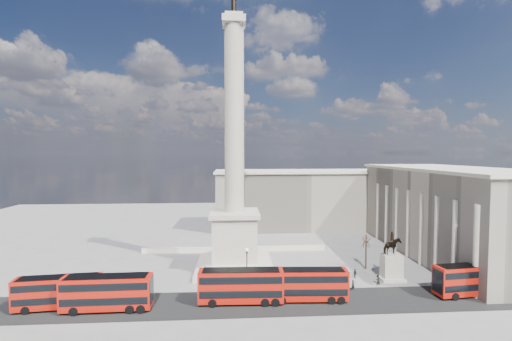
{
  "coord_description": "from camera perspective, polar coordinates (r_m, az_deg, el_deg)",
  "views": [
    {
      "loc": [
        -0.01,
        -58.14,
        21.64
      ],
      "look_at": [
        3.71,
        0.47,
        18.62
      ],
      "focal_mm": 24.0,
      "sensor_mm": 36.0,
      "label": 1
    }
  ],
  "objects": [
    {
      "name": "ground",
      "position": [
        62.04,
        -3.56,
        -17.48
      ],
      "size": [
        180.0,
        180.0,
        0.0
      ],
      "primitive_type": "plane",
      "color": "gray",
      "rests_on": "ground"
    },
    {
      "name": "asphalt_road",
      "position": [
        53.02,
        2.26,
        -21.15
      ],
      "size": [
        120.0,
        9.0,
        0.01
      ],
      "primitive_type": "cube",
      "color": "black",
      "rests_on": "ground"
    },
    {
      "name": "nelsons_column",
      "position": [
        63.74,
        -3.6,
        -4.93
      ],
      "size": [
        14.0,
        14.0,
        49.85
      ],
      "color": "beige",
      "rests_on": "ground"
    },
    {
      "name": "balustrade_wall",
      "position": [
        77.08,
        -3.58,
        -12.95
      ],
      "size": [
        40.0,
        0.6,
        1.1
      ],
      "primitive_type": "cube",
      "color": "beige",
      "rests_on": "ground"
    },
    {
      "name": "building_east",
      "position": [
        82.59,
        29.62,
        -6.02
      ],
      "size": [
        19.0,
        46.0,
        18.6
      ],
      "color": "#B5AA94",
      "rests_on": "ground"
    },
    {
      "name": "building_northeast",
      "position": [
        101.04,
        7.85,
        -4.66
      ],
      "size": [
        51.0,
        17.0,
        16.6
      ],
      "color": "#B5AA94",
      "rests_on": "ground"
    },
    {
      "name": "red_bus_a",
      "position": [
        53.73,
        -23.48,
        -18.13
      ],
      "size": [
        12.0,
        3.0,
        4.85
      ],
      "rotation": [
        0.0,
        0.0,
        0.02
      ],
      "color": "#B41409",
      "rests_on": "ground"
    },
    {
      "name": "red_bus_b",
      "position": [
        51.89,
        -2.43,
        -18.62
      ],
      "size": [
        12.19,
        3.19,
        4.91
      ],
      "rotation": [
        0.0,
        0.0,
        -0.03
      ],
      "color": "#B41409",
      "rests_on": "ground"
    },
    {
      "name": "red_bus_c",
      "position": [
        53.17,
        8.67,
        -18.24
      ],
      "size": [
        11.68,
        3.21,
        4.69
      ],
      "rotation": [
        0.0,
        0.0,
        -0.05
      ],
      "color": "#B41409",
      "rests_on": "ground"
    },
    {
      "name": "red_bus_d",
      "position": [
        63.59,
        32.37,
        -15.06
      ],
      "size": [
        11.9,
        3.9,
        4.74
      ],
      "rotation": [
        0.0,
        0.0,
        0.11
      ],
      "color": "#B41409",
      "rests_on": "ground"
    },
    {
      "name": "red_bus_e",
      "position": [
        57.25,
        -30.01,
        -17.12
      ],
      "size": [
        11.4,
        3.68,
        4.54
      ],
      "rotation": [
        0.0,
        0.0,
        0.1
      ],
      "color": "#B41409",
      "rests_on": "ground"
    },
    {
      "name": "victorian_lamp",
      "position": [
        56.17,
        -1.54,
        -15.48
      ],
      "size": [
        0.57,
        0.57,
        6.62
      ],
      "rotation": [
        0.0,
        0.0,
        -0.35
      ],
      "color": "black",
      "rests_on": "ground"
    },
    {
      "name": "equestrian_statue",
      "position": [
        64.5,
        21.65,
        -14.15
      ],
      "size": [
        4.02,
        3.01,
        8.36
      ],
      "color": "beige",
      "rests_on": "ground"
    },
    {
      "name": "bare_tree_near",
      "position": [
        72.72,
        30.53,
        -9.08
      ],
      "size": [
        2.03,
        2.03,
        8.89
      ],
      "rotation": [
        0.0,
        0.0,
        -0.27
      ],
      "color": "#332319",
      "rests_on": "ground"
    },
    {
      "name": "bare_tree_mid",
      "position": [
        68.04,
        17.89,
        -11.03
      ],
      "size": [
        1.8,
        1.8,
        6.83
      ],
      "rotation": [
        0.0,
        0.0,
        -0.31
      ],
      "color": "#332319",
      "rests_on": "ground"
    },
    {
      "name": "bare_tree_far",
      "position": [
        88.3,
        25.07,
        -8.09
      ],
      "size": [
        1.61,
        1.61,
        6.56
      ],
      "rotation": [
        0.0,
        0.0,
        0.26
      ],
      "color": "#332319",
      "rests_on": "ground"
    },
    {
      "name": "pedestrian_walking",
      "position": [
        58.69,
        15.88,
        -17.92
      ],
      "size": [
        0.69,
        0.53,
        1.7
      ],
      "primitive_type": "imported",
      "rotation": [
        0.0,
        0.0,
        0.21
      ],
      "color": "black",
      "rests_on": "ground"
    },
    {
      "name": "pedestrian_standing",
      "position": [
        62.08,
        19.61,
        -16.76
      ],
      "size": [
        1.07,
        0.99,
        1.78
      ],
      "primitive_type": "imported",
      "rotation": [
        0.0,
        0.0,
        3.6
      ],
      "color": "black",
      "rests_on": "ground"
    },
    {
      "name": "pedestrian_crossing",
      "position": [
        64.11,
        16.19,
        -16.13
      ],
      "size": [
        0.66,
        1.03,
        1.63
      ],
      "primitive_type": "imported",
      "rotation": [
        0.0,
        0.0,
        1.87
      ],
      "color": "black",
      "rests_on": "ground"
    }
  ]
}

